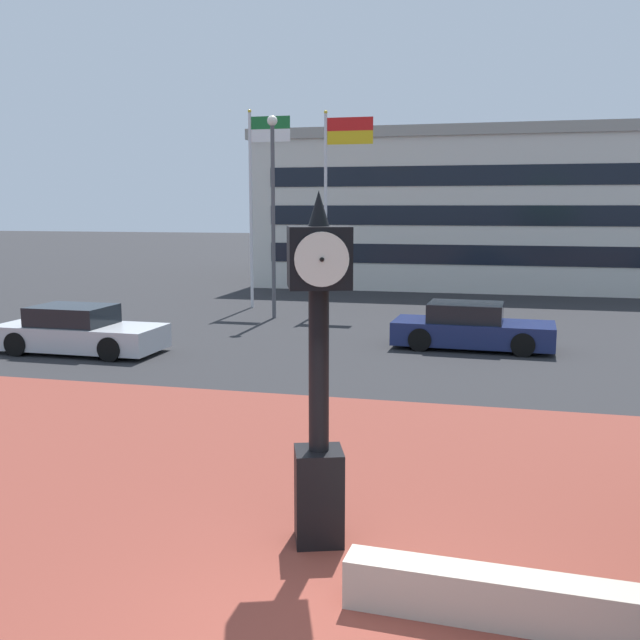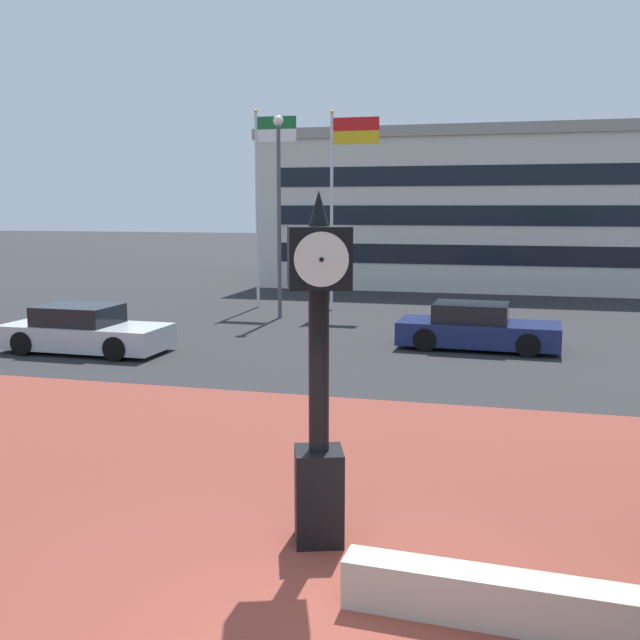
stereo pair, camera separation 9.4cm
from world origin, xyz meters
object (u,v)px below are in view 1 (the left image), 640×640
Objects in this scene: flagpole_secondary at (332,190)px; flagpole_primary at (256,190)px; car_street_near at (79,332)px; car_street_far at (471,328)px; street_clock at (319,374)px; street_lamp_post at (273,197)px; civic_building at (471,209)px.

flagpole_primary is at bearing -180.00° from flagpole_secondary.
car_street_near is 10.83m from car_street_far.
flagpole_primary reaches higher than car_street_near.
street_clock is 12.77m from car_street_far.
car_street_near is 0.64× the size of street_lamp_post.
civic_building is 2.95× the size of street_lamp_post.
flagpole_primary is (-8.52, 6.55, 3.99)m from car_street_far.
street_clock is 0.58× the size of street_lamp_post.
flagpole_secondary is at bearing 57.75° from street_lamp_post.
street_lamp_post reaches higher than car_street_near.
flagpole_secondary is at bearing -137.62° from car_street_far.
car_street_near is at bearing -116.73° from flagpole_secondary.
flagpole_secondary is at bearing 154.33° from car_street_near.
flagpole_primary is 15.26m from civic_building.
street_clock is at bearing -77.66° from flagpole_secondary.
street_clock is 0.55× the size of flagpole_secondary.
street_lamp_post reaches higher than car_street_far.
street_lamp_post is at bearing -59.18° from flagpole_primary.
flagpole_secondary is at bearing 83.44° from street_clock.
street_clock reaches higher than car_street_near.
civic_building is at bearing 68.33° from street_lamp_post.
car_street_near is 0.60× the size of flagpole_primary.
flagpole_primary is 1.02× the size of flagpole_secondary.
flagpole_primary is at bearing 91.75° from street_clock.
car_street_far is (1.30, 12.62, -1.46)m from street_clock.
street_clock is at bearing -3.48° from car_street_far.
street_lamp_post is (-6.21, -15.63, 0.47)m from civic_building.
street_lamp_post is at bearing -111.67° from civic_building.
car_street_far is 11.47m from flagpole_primary.
street_clock is 13.21m from car_street_near.
flagpole_secondary is (-5.49, 6.55, 4.00)m from car_street_far.
street_clock is 20.64m from flagpole_primary.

